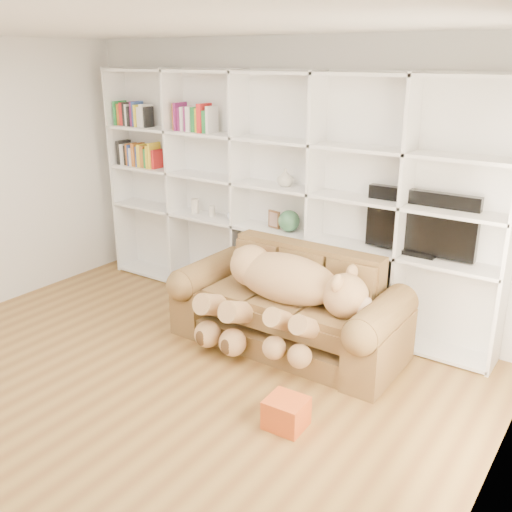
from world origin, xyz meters
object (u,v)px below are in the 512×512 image
Objects in this scene: teddy_bear at (282,290)px; tv at (421,224)px; gift_box at (286,413)px; sofa at (290,311)px.

tv reaches higher than teddy_bear.
tv is at bearing 35.89° from teddy_bear.
teddy_bear reaches higher than gift_box.
teddy_bear is 1.19m from gift_box.
gift_box is 0.29× the size of tv.
sofa is at bearing 120.60° from gift_box.
sofa is at bearing 89.61° from teddy_bear.
sofa is 2.16× the size of tv.
gift_box is (0.61, -0.90, -0.49)m from teddy_bear.
gift_box is 2.04m from tv.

